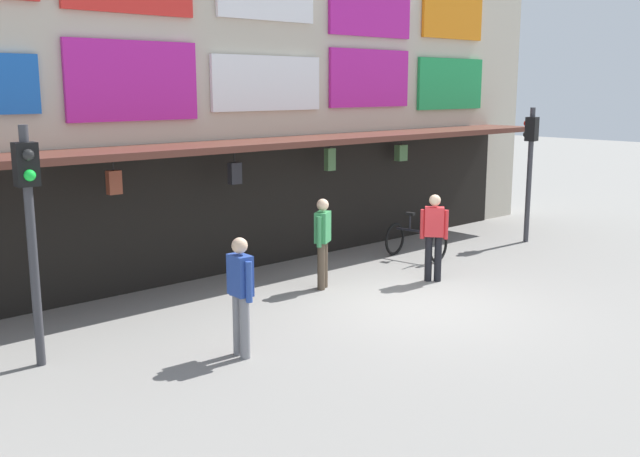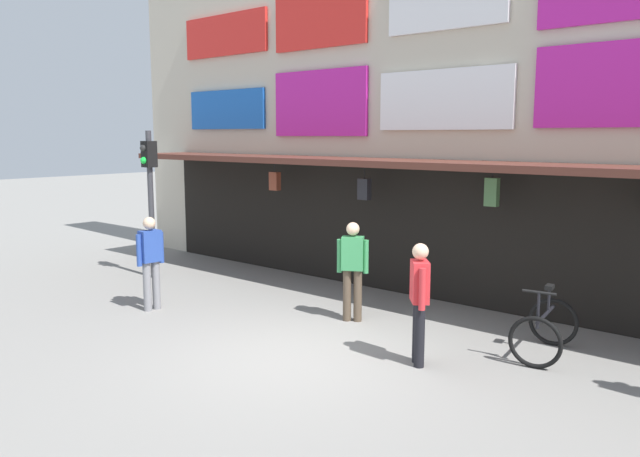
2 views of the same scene
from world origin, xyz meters
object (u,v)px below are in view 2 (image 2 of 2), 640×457
object	(u,v)px
bicycle_parked	(545,329)
pedestrian_in_black	(353,266)
pedestrian_in_blue	(419,297)
pedestrian_in_white	(151,258)
traffic_light_near	(150,180)

from	to	relation	value
bicycle_parked	pedestrian_in_black	xyz separation A→B (m)	(-3.11, -0.40, 0.55)
pedestrian_in_black	pedestrian_in_blue	size ratio (longest dim) A/B	1.00
bicycle_parked	pedestrian_in_white	distance (m)	6.65
traffic_light_near	pedestrian_in_black	size ratio (longest dim) A/B	1.90
bicycle_parked	pedestrian_in_white	size ratio (longest dim) A/B	0.74
bicycle_parked	pedestrian_in_blue	world-z (taller)	pedestrian_in_blue
pedestrian_in_white	pedestrian_in_blue	world-z (taller)	same
traffic_light_near	pedestrian_in_black	distance (m)	5.47
pedestrian_in_white	pedestrian_in_black	distance (m)	3.62
bicycle_parked	traffic_light_near	bearing A→B (deg)	-175.66
traffic_light_near	pedestrian_in_white	world-z (taller)	traffic_light_near
traffic_light_near	pedestrian_in_white	size ratio (longest dim) A/B	1.90
pedestrian_in_black	pedestrian_in_blue	distance (m)	2.18
traffic_light_near	bicycle_parked	bearing A→B (deg)	4.34
pedestrian_in_blue	pedestrian_in_black	bearing A→B (deg)	151.78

